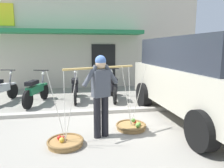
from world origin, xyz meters
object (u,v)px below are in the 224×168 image
object	(u,v)px
motorcycle_second_in_row	(36,91)
parked_truck	(200,76)
fruit_vendor	(101,91)
fruit_basket_right_side	(131,126)
motorcycle_end_of_row	(113,87)
motorcycle_nearest_shop	(1,90)
fruit_basket_left_side	(65,142)
motorcycle_third_in_row	(75,88)

from	to	relation	value
motorcycle_second_in_row	parked_truck	bearing A→B (deg)	-27.45
fruit_vendor	fruit_basket_right_side	xyz separation A→B (m)	(0.73, 0.29, -0.90)
motorcycle_end_of_row	fruit_basket_right_side	bearing A→B (deg)	-91.23
motorcycle_nearest_shop	motorcycle_second_in_row	size ratio (longest dim) A/B	0.99
fruit_basket_left_side	motorcycle_third_in_row	size ratio (longest dim) A/B	0.80
fruit_basket_right_side	motorcycle_second_in_row	xyz separation A→B (m)	(-2.54, 2.62, 0.38)
fruit_vendor	motorcycle_nearest_shop	size ratio (longest dim) A/B	0.96
motorcycle_end_of_row	motorcycle_second_in_row	bearing A→B (deg)	-176.38
motorcycle_nearest_shop	motorcycle_end_of_row	distance (m)	3.78
motorcycle_second_in_row	motorcycle_end_of_row	distance (m)	2.60
motorcycle_end_of_row	fruit_basket_left_side	bearing A→B (deg)	-114.15
fruit_basket_right_side	fruit_basket_left_side	bearing A→B (deg)	-157.86
fruit_vendor	motorcycle_second_in_row	xyz separation A→B (m)	(-1.81, 2.91, -0.52)
motorcycle_third_in_row	parked_truck	distance (m)	4.08
motorcycle_third_in_row	motorcycle_end_of_row	distance (m)	1.33
motorcycle_second_in_row	motorcycle_end_of_row	xyz separation A→B (m)	(2.60, 0.16, 0.00)
fruit_vendor	motorcycle_nearest_shop	world-z (taller)	fruit_vendor
fruit_vendor	motorcycle_end_of_row	bearing A→B (deg)	75.64
fruit_basket_left_side	fruit_basket_right_side	world-z (taller)	same
motorcycle_end_of_row	parked_truck	xyz separation A→B (m)	(1.80, -2.45, 0.68)
motorcycle_third_in_row	fruit_basket_right_side	bearing A→B (deg)	-66.15
fruit_basket_right_side	motorcycle_second_in_row	bearing A→B (deg)	134.13
motorcycle_third_in_row	motorcycle_second_in_row	bearing A→B (deg)	-168.84
fruit_basket_right_side	motorcycle_end_of_row	world-z (taller)	fruit_basket_right_side
fruit_vendor	fruit_basket_right_side	size ratio (longest dim) A/B	1.17
fruit_vendor	parked_truck	distance (m)	2.67
motorcycle_nearest_shop	motorcycle_second_in_row	bearing A→B (deg)	-15.24
fruit_basket_right_side	parked_truck	xyz separation A→B (m)	(1.86, 0.33, 1.06)
motorcycle_second_in_row	motorcycle_end_of_row	world-z (taller)	same
fruit_basket_right_side	motorcycle_nearest_shop	distance (m)	4.76
fruit_vendor	fruit_basket_right_side	world-z (taller)	fruit_vendor
motorcycle_second_in_row	motorcycle_third_in_row	xyz separation A→B (m)	(1.27, 0.25, 0.00)
fruit_vendor	motorcycle_second_in_row	distance (m)	3.47
fruit_basket_left_side	motorcycle_second_in_row	bearing A→B (deg)	108.70
motorcycle_nearest_shop	parked_truck	distance (m)	6.19
motorcycle_second_in_row	parked_truck	xyz separation A→B (m)	(4.40, -2.28, 0.68)
fruit_vendor	fruit_basket_left_side	xyz separation A→B (m)	(-0.72, -0.30, -0.90)
motorcycle_nearest_shop	motorcycle_third_in_row	world-z (taller)	same
motorcycle_third_in_row	motorcycle_nearest_shop	bearing A→B (deg)	178.34
fruit_vendor	motorcycle_end_of_row	distance (m)	3.22
fruit_vendor	fruit_basket_right_side	bearing A→B (deg)	22.01
fruit_basket_left_side	motorcycle_second_in_row	distance (m)	3.41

